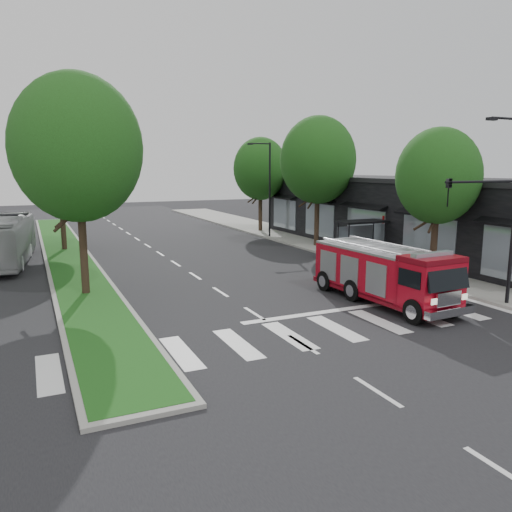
# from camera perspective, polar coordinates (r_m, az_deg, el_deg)

# --- Properties ---
(ground) EXTENTS (140.00, 140.00, 0.00)m
(ground) POSITION_cam_1_polar(r_m,az_deg,el_deg) (20.73, -0.17, -6.62)
(ground) COLOR black
(ground) RESTS_ON ground
(sidewalk_right) EXTENTS (5.00, 80.00, 0.15)m
(sidewalk_right) POSITION_cam_1_polar(r_m,az_deg,el_deg) (35.39, 11.64, 0.30)
(sidewalk_right) COLOR gray
(sidewalk_right) RESTS_ON ground
(median) EXTENTS (3.00, 50.00, 0.15)m
(median) POSITION_cam_1_polar(r_m,az_deg,el_deg) (36.62, -20.81, 0.18)
(median) COLOR gray
(median) RESTS_ON ground
(storefront_row) EXTENTS (8.00, 30.00, 5.00)m
(storefront_row) POSITION_cam_1_polar(r_m,az_deg,el_deg) (37.90, 17.30, 4.39)
(storefront_row) COLOR black
(storefront_row) RESTS_ON ground
(bus_shelter) EXTENTS (3.20, 1.60, 2.61)m
(bus_shelter) POSITION_cam_1_polar(r_m,az_deg,el_deg) (32.87, 11.83, 3.02)
(bus_shelter) COLOR black
(bus_shelter) RESTS_ON ground
(tree_right_near) EXTENTS (4.40, 4.40, 8.05)m
(tree_right_near) POSITION_cam_1_polar(r_m,az_deg,el_deg) (28.14, 20.10, 8.56)
(tree_right_near) COLOR black
(tree_right_near) RESTS_ON ground
(tree_right_mid) EXTENTS (5.60, 5.60, 9.72)m
(tree_right_mid) POSITION_cam_1_polar(r_m,az_deg,el_deg) (37.66, 7.09, 10.81)
(tree_right_mid) COLOR black
(tree_right_mid) RESTS_ON ground
(tree_right_far) EXTENTS (5.00, 5.00, 8.73)m
(tree_right_far) POSITION_cam_1_polar(r_m,az_deg,el_deg) (46.47, 0.51, 9.93)
(tree_right_far) COLOR black
(tree_right_far) RESTS_ON ground
(tree_median_near) EXTENTS (5.80, 5.80, 10.16)m
(tree_median_near) POSITION_cam_1_polar(r_m,az_deg,el_deg) (24.20, -19.75, 11.52)
(tree_median_near) COLOR black
(tree_median_near) RESTS_ON ground
(tree_median_far) EXTENTS (5.60, 5.60, 9.72)m
(tree_median_far) POSITION_cam_1_polar(r_m,az_deg,el_deg) (38.15, -21.63, 10.18)
(tree_median_far) COLOR black
(tree_median_far) RESTS_ON ground
(streetlight_right_near) EXTENTS (4.08, 0.22, 8.00)m
(streetlight_right_near) POSITION_cam_1_polar(r_m,az_deg,el_deg) (23.07, 26.22, 5.84)
(streetlight_right_near) COLOR black
(streetlight_right_near) RESTS_ON ground
(streetlight_right_far) EXTENTS (2.11, 0.20, 8.00)m
(streetlight_right_far) POSITION_cam_1_polar(r_m,az_deg,el_deg) (42.39, 1.40, 8.08)
(streetlight_right_far) COLOR black
(streetlight_right_far) RESTS_ON ground
(fire_engine) EXTENTS (2.70, 7.87, 2.69)m
(fire_engine) POSITION_cam_1_polar(r_m,az_deg,el_deg) (22.85, 14.34, -2.03)
(fire_engine) COLOR #66050F
(fire_engine) RESTS_ON ground
(city_bus) EXTENTS (3.59, 10.88, 2.97)m
(city_bus) POSITION_cam_1_polar(r_m,az_deg,el_deg) (34.77, -26.74, 1.61)
(city_bus) COLOR #B2B3B7
(city_bus) RESTS_ON ground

